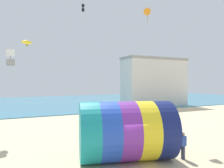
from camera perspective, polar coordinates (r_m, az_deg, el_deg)
The scene contains 10 objects.
ground_plane at distance 13.87m, azimuth 6.20°, elevation -19.66°, with size 120.00×120.00×0.00m, color beige.
sea at distance 51.30m, azimuth -17.37°, elevation -4.64°, with size 120.00×40.00×0.10m, color teal.
giant_inflatable_tube at distance 13.67m, azimuth 3.73°, elevation -12.09°, with size 6.31×4.88×3.60m.
kite_handler at distance 14.72m, azimuth 18.08°, elevation -14.99°, with size 0.37×0.24×1.67m.
kite_yellow_parafoil at distance 15.39m, azimuth -21.36°, elevation 10.14°, with size 0.79×0.62×0.39m.
kite_orange_delta at distance 22.97m, azimuth 9.28°, elevation 18.15°, with size 1.11×1.13×1.41m.
kite_white_box at distance 21.36m, azimuth -25.00°, elevation 6.26°, with size 0.71×0.71×1.54m.
kite_black_box at distance 26.61m, azimuth -7.58°, elevation 19.12°, with size 0.36×0.36×0.84m.
bystander_near_water at distance 26.34m, azimuth -0.19°, elevation -8.00°, with size 0.40×0.42×1.63m.
promenade_building at distance 43.86m, azimuth 11.04°, elevation 0.58°, with size 13.14×4.65×9.42m.
Camera 1 is at (-6.73, -11.12, 4.83)m, focal length 35.00 mm.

